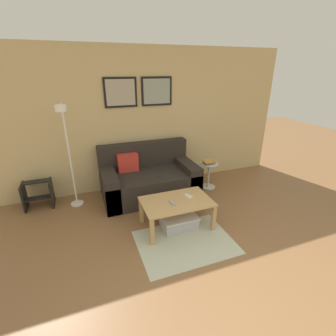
{
  "coord_description": "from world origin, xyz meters",
  "views": [
    {
      "loc": [
        -1.18,
        -1.18,
        2.17
      ],
      "look_at": [
        -0.06,
        1.84,
        0.85
      ],
      "focal_mm": 26.0,
      "sensor_mm": 36.0,
      "label": 1
    }
  ],
  "objects_px": {
    "side_table": "(209,173)",
    "cell_phone": "(188,196)",
    "remote_control": "(172,203)",
    "storage_bin": "(179,221)",
    "couch": "(149,179)",
    "coffee_table": "(177,205)",
    "book_stack": "(209,162)",
    "step_stool": "(38,194)",
    "floor_lamp": "(67,145)"
  },
  "relations": [
    {
      "from": "side_table",
      "to": "cell_phone",
      "type": "bearing_deg",
      "value": -133.56
    },
    {
      "from": "side_table",
      "to": "remote_control",
      "type": "height_order",
      "value": "side_table"
    },
    {
      "from": "storage_bin",
      "to": "couch",
      "type": "bearing_deg",
      "value": 96.72
    },
    {
      "from": "coffee_table",
      "to": "side_table",
      "type": "relative_size",
      "value": 1.97
    },
    {
      "from": "cell_phone",
      "to": "remote_control",
      "type": "bearing_deg",
      "value": -173.7
    },
    {
      "from": "storage_bin",
      "to": "book_stack",
      "type": "distance_m",
      "value": 1.48
    },
    {
      "from": "couch",
      "to": "cell_phone",
      "type": "bearing_deg",
      "value": -72.79
    },
    {
      "from": "coffee_table",
      "to": "storage_bin",
      "type": "relative_size",
      "value": 1.9
    },
    {
      "from": "coffee_table",
      "to": "storage_bin",
      "type": "distance_m",
      "value": 0.26
    },
    {
      "from": "remote_control",
      "to": "cell_phone",
      "type": "relative_size",
      "value": 1.07
    },
    {
      "from": "coffee_table",
      "to": "step_stool",
      "type": "distance_m",
      "value": 2.35
    },
    {
      "from": "coffee_table",
      "to": "storage_bin",
      "type": "height_order",
      "value": "coffee_table"
    },
    {
      "from": "book_stack",
      "to": "remote_control",
      "type": "height_order",
      "value": "book_stack"
    },
    {
      "from": "side_table",
      "to": "cell_phone",
      "type": "height_order",
      "value": "side_table"
    },
    {
      "from": "coffee_table",
      "to": "side_table",
      "type": "bearing_deg",
      "value": 42.14
    },
    {
      "from": "coffee_table",
      "to": "side_table",
      "type": "height_order",
      "value": "side_table"
    },
    {
      "from": "remote_control",
      "to": "storage_bin",
      "type": "bearing_deg",
      "value": 2.06
    },
    {
      "from": "remote_control",
      "to": "floor_lamp",
      "type": "bearing_deg",
      "value": 131.78
    },
    {
      "from": "couch",
      "to": "book_stack",
      "type": "bearing_deg",
      "value": -6.99
    },
    {
      "from": "floor_lamp",
      "to": "side_table",
      "type": "height_order",
      "value": "floor_lamp"
    },
    {
      "from": "storage_bin",
      "to": "floor_lamp",
      "type": "xyz_separation_m",
      "value": [
        -1.4,
        1.05,
        1.01
      ]
    },
    {
      "from": "floor_lamp",
      "to": "book_stack",
      "type": "distance_m",
      "value": 2.47
    },
    {
      "from": "side_table",
      "to": "step_stool",
      "type": "height_order",
      "value": "side_table"
    },
    {
      "from": "couch",
      "to": "cell_phone",
      "type": "distance_m",
      "value": 1.08
    },
    {
      "from": "coffee_table",
      "to": "floor_lamp",
      "type": "distance_m",
      "value": 1.87
    },
    {
      "from": "couch",
      "to": "book_stack",
      "type": "distance_m",
      "value": 1.17
    },
    {
      "from": "storage_bin",
      "to": "side_table",
      "type": "relative_size",
      "value": 1.04
    },
    {
      "from": "couch",
      "to": "side_table",
      "type": "height_order",
      "value": "couch"
    },
    {
      "from": "remote_control",
      "to": "step_stool",
      "type": "height_order",
      "value": "step_stool"
    },
    {
      "from": "storage_bin",
      "to": "remote_control",
      "type": "relative_size",
      "value": 3.49
    },
    {
      "from": "book_stack",
      "to": "couch",
      "type": "bearing_deg",
      "value": 173.01
    },
    {
      "from": "cell_phone",
      "to": "couch",
      "type": "bearing_deg",
      "value": 92.15
    },
    {
      "from": "cell_phone",
      "to": "floor_lamp",
      "type": "bearing_deg",
      "value": 133.82
    },
    {
      "from": "floor_lamp",
      "to": "couch",
      "type": "bearing_deg",
      "value": 3.09
    },
    {
      "from": "couch",
      "to": "remote_control",
      "type": "distance_m",
      "value": 1.15
    },
    {
      "from": "floor_lamp",
      "to": "cell_phone",
      "type": "height_order",
      "value": "floor_lamp"
    },
    {
      "from": "coffee_table",
      "to": "book_stack",
      "type": "height_order",
      "value": "book_stack"
    },
    {
      "from": "couch",
      "to": "floor_lamp",
      "type": "bearing_deg",
      "value": -176.91
    },
    {
      "from": "storage_bin",
      "to": "cell_phone",
      "type": "bearing_deg",
      "value": 27.23
    },
    {
      "from": "cell_phone",
      "to": "step_stool",
      "type": "distance_m",
      "value": 2.5
    },
    {
      "from": "couch",
      "to": "cell_phone",
      "type": "relative_size",
      "value": 11.91
    },
    {
      "from": "step_stool",
      "to": "storage_bin",
      "type": "bearing_deg",
      "value": -34.06
    },
    {
      "from": "couch",
      "to": "remote_control",
      "type": "xyz_separation_m",
      "value": [
        0.02,
        -1.14,
        0.12
      ]
    },
    {
      "from": "coffee_table",
      "to": "book_stack",
      "type": "xyz_separation_m",
      "value": [
        1.04,
        0.95,
        0.19
      ]
    },
    {
      "from": "remote_control",
      "to": "cell_phone",
      "type": "height_order",
      "value": "remote_control"
    },
    {
      "from": "coffee_table",
      "to": "cell_phone",
      "type": "bearing_deg",
      "value": 17.86
    },
    {
      "from": "book_stack",
      "to": "cell_phone",
      "type": "distance_m",
      "value": 1.21
    },
    {
      "from": "storage_bin",
      "to": "side_table",
      "type": "distance_m",
      "value": 1.45
    },
    {
      "from": "step_stool",
      "to": "coffee_table",
      "type": "bearing_deg",
      "value": -33.91
    },
    {
      "from": "floor_lamp",
      "to": "book_stack",
      "type": "height_order",
      "value": "floor_lamp"
    }
  ]
}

